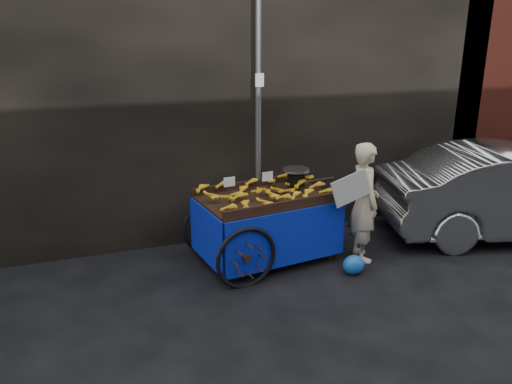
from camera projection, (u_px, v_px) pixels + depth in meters
name	position (u px, v px, depth m)	size (l,w,h in m)	color
ground	(271.00, 283.00, 6.30)	(80.00, 80.00, 0.00)	black
building_wall	(236.00, 66.00, 8.00)	(13.50, 2.00, 5.00)	black
street_pole	(258.00, 108.00, 6.95)	(0.12, 0.10, 4.00)	slate
banana_cart	(263.00, 204.00, 6.71)	(2.55, 1.43, 1.32)	black
vendor	(364.00, 202.00, 6.76)	(0.88, 0.66, 1.65)	beige
plastic_bag	(354.00, 265.00, 6.50)	(0.29, 0.23, 0.26)	blue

